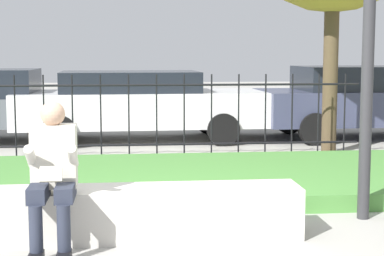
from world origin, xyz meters
TOP-DOWN VIEW (x-y plane):
  - ground_plane at (0.00, 0.00)m, footprint 60.00×60.00m
  - stone_bench at (-0.29, 0.00)m, footprint 2.81×0.51m
  - person_seated_reader at (-1.08, -0.29)m, footprint 0.42×0.73m
  - grass_berm at (0.00, 2.19)m, footprint 8.33×2.97m
  - iron_fence at (0.00, 4.05)m, footprint 6.33×0.03m
  - car_parked_right at (4.14, 6.42)m, footprint 4.15×1.98m
  - car_parked_center at (-0.24, 6.48)m, footprint 4.71×2.03m

SIDE VIEW (x-z plane):
  - ground_plane at x=0.00m, z-range 0.00..0.00m
  - grass_berm at x=0.00m, z-range 0.00..0.19m
  - stone_bench at x=-0.29m, z-range -0.03..0.44m
  - person_seated_reader at x=-1.08m, z-range 0.06..1.33m
  - iron_fence at x=0.00m, z-range 0.03..1.37m
  - car_parked_center at x=-0.24m, z-range 0.05..1.37m
  - car_parked_right at x=4.14m, z-range 0.04..1.44m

